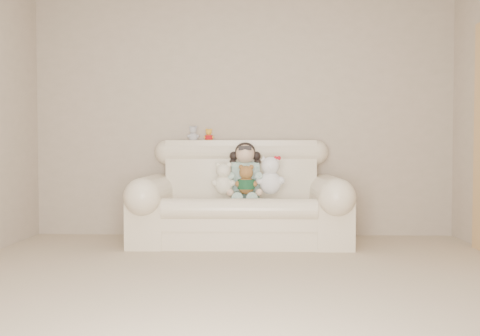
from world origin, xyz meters
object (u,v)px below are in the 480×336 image
Objects in this scene: sofa at (240,191)px; seated_child at (245,171)px; brown_teddy at (246,177)px; cream_teddy at (224,175)px; white_cat at (270,171)px.

sofa reaches higher than seated_child.
cream_teddy is (-0.22, -0.00, 0.01)m from brown_teddy.
sofa reaches higher than white_cat.
brown_teddy is 0.76× the size of white_cat.
white_cat is at bearing -40.80° from seated_child.
white_cat is at bearing 5.23° from cream_teddy.
sofa is 4.79× the size of white_cat.
sofa reaches higher than brown_teddy.
sofa is 0.26m from cream_teddy.
sofa reaches higher than cream_teddy.
sofa is at bearing 98.91° from brown_teddy.
cream_teddy is (-0.16, -0.13, 0.17)m from sofa.
white_cat reaches higher than cream_teddy.
seated_child is (0.05, 0.08, 0.20)m from sofa.
sofa is 5.82× the size of cream_teddy.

